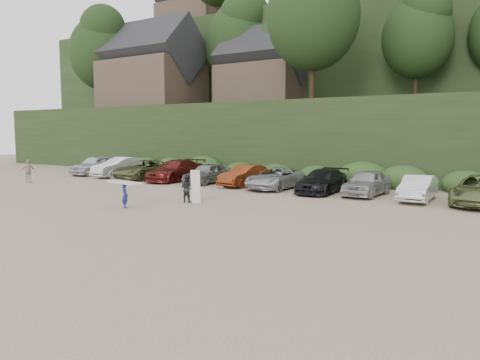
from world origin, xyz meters
The scene contains 6 objects.
ground centered at (0.00, 0.00, 0.00)m, with size 120.00×120.00×0.00m, color tan.
hillside_backdrop centered at (-0.26, 35.93, 11.22)m, with size 90.00×41.50×28.00m.
parked_cars centered at (-2.12, 9.98, 0.74)m, with size 40.17×5.71×1.63m.
distant_walker centered at (-19.38, 3.51, 0.83)m, with size 0.97×0.40×1.65m, color #B3A897.
child_surfer centered at (-5.23, -0.43, 0.87)m, with size 2.21×0.97×1.28m.
adult_surfer centered at (-3.86, 2.59, 0.73)m, with size 1.20×0.59×1.70m.
Camera 1 is at (11.57, -15.88, 3.67)m, focal length 35.00 mm.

